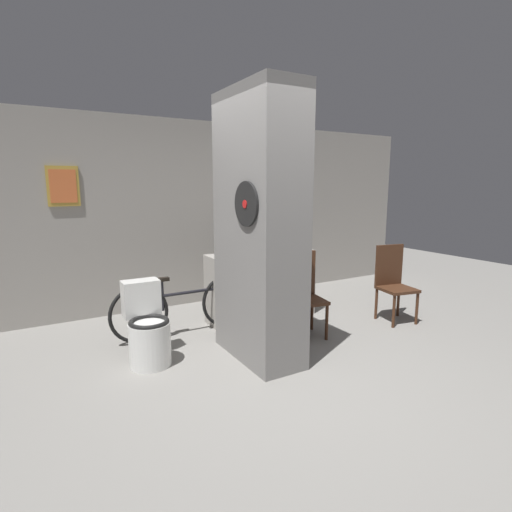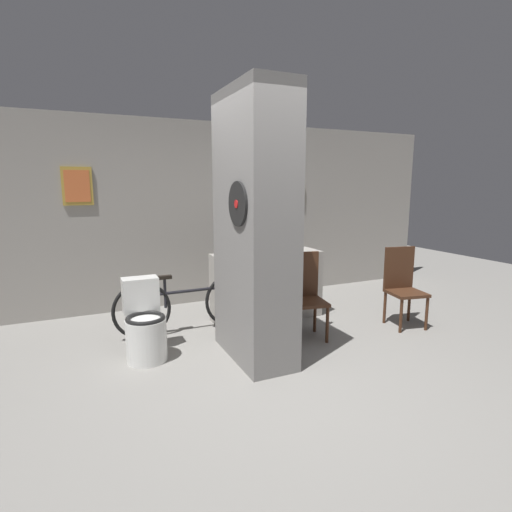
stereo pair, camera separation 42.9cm
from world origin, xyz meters
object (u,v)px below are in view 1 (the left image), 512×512
object	(u,v)px
toilet	(148,330)
chair_by_doorway	(393,281)
chair_near_pillar	(303,291)
bicycle	(186,306)
bottle_tall	(255,245)

from	to	relation	value
toilet	chair_by_doorway	size ratio (longest dim) A/B	0.82
chair_near_pillar	chair_by_doorway	xyz separation A→B (m)	(1.30, -0.17, 0.00)
toilet	bicycle	bearing A→B (deg)	42.31
toilet	bottle_tall	bearing A→B (deg)	22.31
bottle_tall	chair_by_doorway	bearing A→B (deg)	-32.78
chair_near_pillar	bicycle	bearing A→B (deg)	159.73
chair_near_pillar	chair_by_doorway	distance (m)	1.31
toilet	bottle_tall	world-z (taller)	bottle_tall
toilet	bottle_tall	distance (m)	1.81
chair_near_pillar	bottle_tall	xyz separation A→B (m)	(-0.19, 0.79, 0.44)
chair_near_pillar	chair_by_doorway	world-z (taller)	same
bicycle	toilet	bearing A→B (deg)	-137.69
chair_near_pillar	bicycle	world-z (taller)	chair_near_pillar
chair_near_pillar	bottle_tall	size ratio (longest dim) A/B	3.98
chair_by_doorway	bottle_tall	size ratio (longest dim) A/B	3.98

